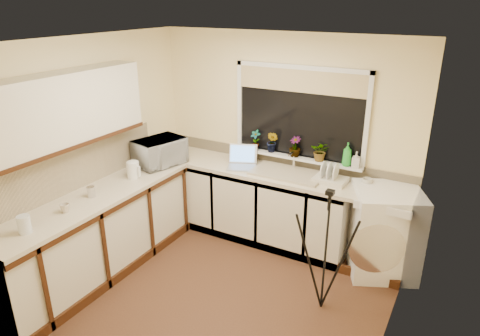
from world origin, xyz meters
The scene contains 34 objects.
floor centered at (0.00, 0.00, 0.00)m, with size 3.20×3.20×0.00m, color #523221.
ceiling centered at (0.00, 0.00, 2.45)m, with size 3.20×3.20×0.00m, color white.
wall_back centered at (0.00, 1.50, 1.23)m, with size 3.20×3.20×0.00m, color #FEE7A9.
wall_front centered at (0.00, -1.50, 1.23)m, with size 3.20×3.20×0.00m, color #FEE7A9.
wall_left centered at (-1.60, 0.00, 1.23)m, with size 3.00×3.00×0.00m, color #FEE7A9.
wall_right centered at (1.60, 0.00, 1.23)m, with size 3.00×3.00×0.00m, color #FEE7A9.
base_cabinet_back centered at (-0.33, 1.20, 0.43)m, with size 2.55×0.60×0.86m, color silver.
base_cabinet_left centered at (-1.30, -0.30, 0.43)m, with size 0.54×2.40×0.86m, color silver.
worktop_back centered at (0.00, 1.20, 0.88)m, with size 3.20×0.60×0.04m, color beige.
worktop_left centered at (-1.30, -0.30, 0.88)m, with size 0.60×2.40×0.04m, color beige.
upper_cabinet centered at (-1.44, -0.45, 1.80)m, with size 0.28×1.90×0.70m, color silver.
splashback_left centered at (-1.59, -0.30, 1.12)m, with size 0.02×2.40×0.45m, color beige.
splashback_back centered at (0.00, 1.49, 0.97)m, with size 3.20×0.02×0.14m, color beige.
window_glass centered at (0.20, 1.49, 1.55)m, with size 1.50×0.02×1.00m, color black.
window_blind centered at (0.20, 1.46, 1.92)m, with size 1.50×0.02×0.25m, color tan.
windowsill centered at (0.20, 1.43, 1.04)m, with size 1.60×0.14×0.03m, color white.
sink centered at (0.20, 1.20, 0.91)m, with size 0.82×0.46×0.03m, color tan.
faucet centered at (0.20, 1.38, 1.02)m, with size 0.03×0.03×0.24m, color silver.
washing_machine centered at (1.34, 1.18, 0.47)m, with size 0.67×0.65×0.95m, color white.
laptop centered at (-0.38, 1.18, 0.96)m, with size 0.44×0.44×0.24m.
kettle centered at (-1.27, 0.27, 0.99)m, with size 0.14×0.14×0.18m, color white.
dish_rack centered at (0.70, 1.21, 0.93)m, with size 0.35×0.26×0.05m, color beige.
tripod centered at (0.98, 0.28, 0.62)m, with size 0.61×0.61×1.23m, color black, non-canonical shape.
glass_jug centered at (-1.25, -1.13, 0.98)m, with size 0.11×0.11×0.16m, color white.
steel_jar centered at (-1.30, -0.33, 0.96)m, with size 0.08×0.08×0.11m, color silver.
microwave centered at (-1.28, 0.75, 1.06)m, with size 0.58×0.39×0.32m, color silver.
plant_a centered at (-0.33, 1.41, 1.17)m, with size 0.13×0.09×0.25m, color #999999.
plant_b centered at (-0.10, 1.42, 1.18)m, with size 0.14×0.11×0.26m, color #999999.
plant_c centered at (0.19, 1.41, 1.17)m, with size 0.14×0.14×0.24m, color #999999.
plant_d centered at (0.50, 1.42, 1.17)m, with size 0.21×0.18×0.23m, color #999999.
soap_bottle_green centered at (0.81, 1.41, 1.18)m, with size 0.10×0.10×0.26m, color green.
soap_bottle_clear centered at (0.91, 1.40, 1.14)m, with size 0.08×0.08×0.18m, color #999999.
cup_back centered at (1.08, 1.30, 0.95)m, with size 0.12×0.12×0.09m, color beige.
cup_left centered at (-1.26, -0.69, 0.94)m, with size 0.09×0.09×0.09m, color beige.
Camera 1 is at (1.97, -3.11, 2.79)m, focal length 32.66 mm.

